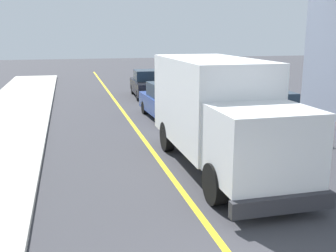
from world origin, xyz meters
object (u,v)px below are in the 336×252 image
Objects in this scene: parked_van_across at (268,112)px; stop_sign at (260,91)px; parked_car_near at (168,102)px; box_truck at (218,109)px; parked_car_mid at (148,84)px.

stop_sign reaches higher than parked_van_across.
parked_van_across is at bearing -45.36° from parked_car_near.
parked_car_near is at bearing 87.97° from box_truck.
box_truck is 1.60× the size of parked_car_mid.
box_truck is at bearing -92.03° from parked_car_near.
parked_car_mid is at bearing 106.47° from parked_van_across.
parked_car_mid is at bearing 86.63° from parked_car_near.
parked_van_across is at bearing -73.53° from parked_car_mid.
parked_car_mid is (0.39, 6.68, 0.00)m from parked_car_near.
stop_sign is (-0.98, -1.10, 1.06)m from parked_van_across.
parked_car_mid is at bearing 100.13° from stop_sign.
parked_van_across is 1.82m from stop_sign.
parked_car_near is at bearing -93.37° from parked_car_mid.
parked_car_near is 5.22m from stop_sign.
box_truck is 13.80m from parked_car_mid.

